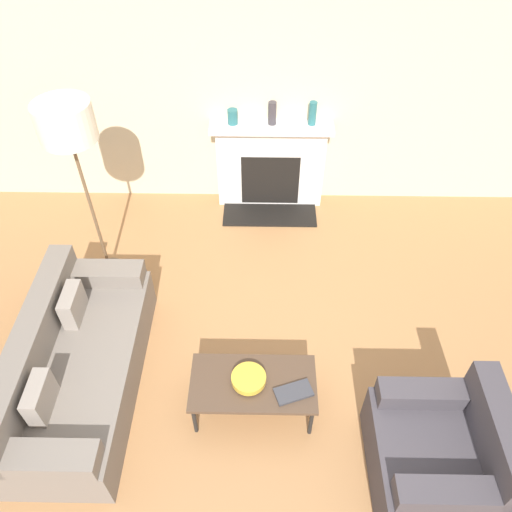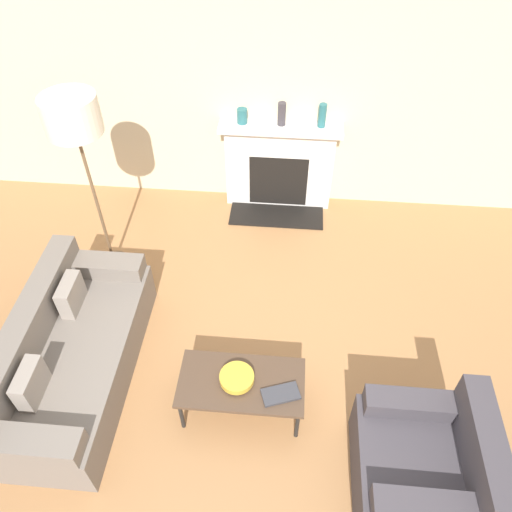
# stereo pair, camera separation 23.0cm
# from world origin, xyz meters

# --- Properties ---
(ground_plane) EXTENTS (18.00, 18.00, 0.00)m
(ground_plane) POSITION_xyz_m (0.00, 0.00, 0.00)
(ground_plane) COLOR #A87547
(wall_back) EXTENTS (18.00, 0.06, 2.90)m
(wall_back) POSITION_xyz_m (0.00, 3.03, 1.45)
(wall_back) COLOR beige
(wall_back) RESTS_ON ground_plane
(fireplace) EXTENTS (1.31, 0.59, 1.02)m
(fireplace) POSITION_xyz_m (0.07, 2.88, 0.50)
(fireplace) COLOR silver
(fireplace) RESTS_ON ground_plane
(couch) EXTENTS (0.84, 1.88, 0.74)m
(couch) POSITION_xyz_m (-1.51, 0.40, 0.29)
(couch) COLOR slate
(couch) RESTS_ON ground_plane
(armchair_near) EXTENTS (0.85, 0.87, 0.81)m
(armchair_near) POSITION_xyz_m (1.25, -0.27, 0.31)
(armchair_near) COLOR #423D42
(armchair_near) RESTS_ON ground_plane
(coffee_table) EXTENTS (0.97, 0.50, 0.38)m
(coffee_table) POSITION_xyz_m (-0.07, 0.22, 0.35)
(coffee_table) COLOR #4C3828
(coffee_table) RESTS_ON ground_plane
(bowl) EXTENTS (0.27, 0.27, 0.07)m
(bowl) POSITION_xyz_m (-0.11, 0.23, 0.43)
(bowl) COLOR gold
(bowl) RESTS_ON coffee_table
(book) EXTENTS (0.31, 0.23, 0.02)m
(book) POSITION_xyz_m (0.23, 0.14, 0.39)
(book) COLOR #38383D
(book) RESTS_ON coffee_table
(floor_lamp) EXTENTS (0.46, 0.46, 1.88)m
(floor_lamp) POSITION_xyz_m (-1.58, 1.72, 1.64)
(floor_lamp) COLOR brown
(floor_lamp) RESTS_ON ground_plane
(mantel_vase_left) EXTENTS (0.11, 0.11, 0.16)m
(mantel_vase_left) POSITION_xyz_m (-0.34, 2.90, 1.10)
(mantel_vase_left) COLOR #28666B
(mantel_vase_left) RESTS_ON fireplace
(mantel_vase_center_left) EXTENTS (0.08, 0.08, 0.25)m
(mantel_vase_center_left) POSITION_xyz_m (0.07, 2.90, 1.15)
(mantel_vase_center_left) COLOR #3D383D
(mantel_vase_center_left) RESTS_ON fireplace
(mantel_vase_center_right) EXTENTS (0.08, 0.08, 0.25)m
(mantel_vase_center_right) POSITION_xyz_m (0.49, 2.90, 1.15)
(mantel_vase_center_right) COLOR #28666B
(mantel_vase_center_right) RESTS_ON fireplace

